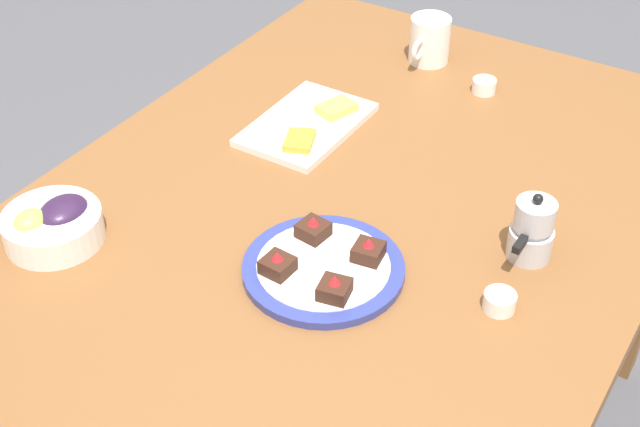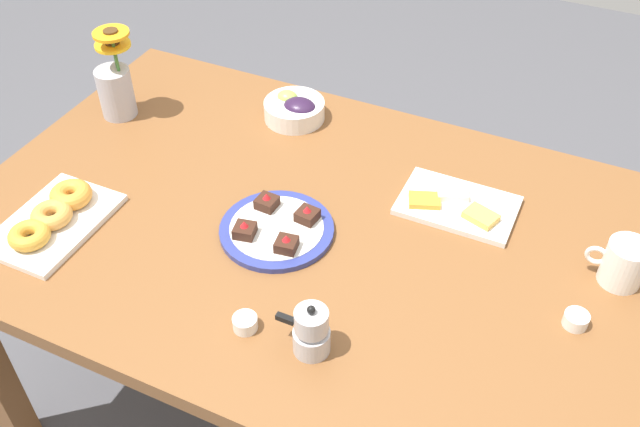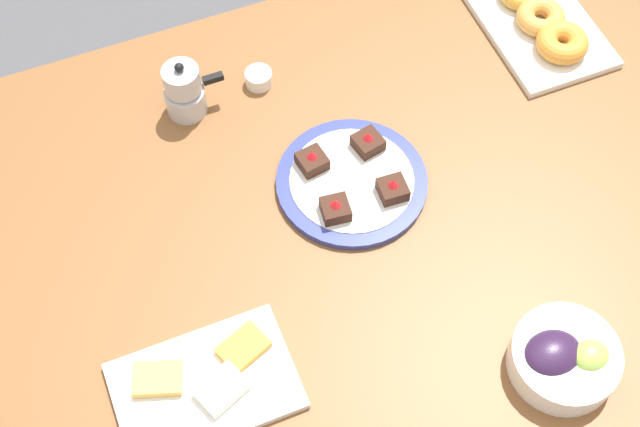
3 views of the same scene
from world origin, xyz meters
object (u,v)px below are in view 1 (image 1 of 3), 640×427
cheese_platter (307,124)px  moka_pot (532,231)px  grape_bowl (54,224)px  jam_cup_berry (484,85)px  dessert_plate (323,267)px  dining_table (320,272)px  jam_cup_honey (500,301)px  coffee_mug (429,39)px

cheese_platter → moka_pot: (0.13, 0.49, 0.04)m
grape_bowl → jam_cup_berry: grape_bowl is taller
moka_pot → dessert_plate: bearing=-51.0°
moka_pot → grape_bowl: bearing=-61.2°
dining_table → cheese_platter: (-0.25, -0.19, 0.10)m
dining_table → dessert_plate: dessert_plate is taller
jam_cup_honey → moka_pot: moka_pot is taller
dining_table → dessert_plate: (0.08, 0.06, 0.10)m
jam_cup_honey → jam_cup_berry: 0.63m
dining_table → jam_cup_berry: jam_cup_berry is taller
coffee_mug → cheese_platter: 0.37m
grape_bowl → cheese_platter: grape_bowl is taller
jam_cup_berry → moka_pot: size_ratio=0.40×
coffee_mug → grape_bowl: 0.89m
coffee_mug → dessert_plate: coffee_mug is taller
grape_bowl → jam_cup_berry: size_ratio=3.30×
dining_table → coffee_mug: bearing=-169.6°
jam_cup_honey → cheese_platter: bearing=-117.8°
dining_table → coffee_mug: coffee_mug is taller
jam_cup_honey → jam_cup_berry: size_ratio=1.00×
cheese_platter → moka_pot: size_ratio=2.18×
moka_pot → jam_cup_berry: bearing=-148.5°
moka_pot → dining_table: bearing=-67.8°
jam_cup_honey → dessert_plate: size_ratio=0.19×
coffee_mug → cheese_platter: bearing=-11.6°
grape_bowl → moka_pot: 0.75m
jam_cup_berry → moka_pot: moka_pot is taller
jam_cup_honey → moka_pot: bearing=-176.4°
dining_table → coffee_mug: 0.64m
dining_table → coffee_mug: size_ratio=13.33×
cheese_platter → jam_cup_berry: cheese_platter is taller
dessert_plate → jam_cup_honey: bearing=104.7°
dining_table → jam_cup_berry: size_ratio=33.33×
grape_bowl → dessert_plate: (-0.16, 0.41, -0.02)m
dessert_plate → moka_pot: 0.33m
dining_table → dessert_plate: 0.14m
dining_table → moka_pot: bearing=112.2°
coffee_mug → jam_cup_honey: bearing=34.3°
cheese_platter → dessert_plate: 0.41m
grape_bowl → dining_table: bearing=124.0°
grape_bowl → moka_pot: moka_pot is taller
coffee_mug → moka_pot: moka_pot is taller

